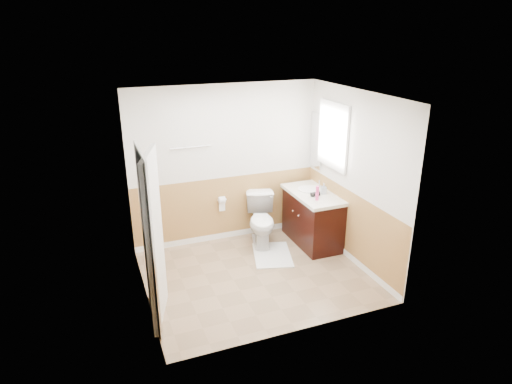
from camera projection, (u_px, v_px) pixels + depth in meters
name	position (u px, v px, depth m)	size (l,w,h in m)	color
floor	(256.00, 275.00, 6.24)	(3.00, 3.00, 0.00)	#8C7051
ceiling	(256.00, 95.00, 5.36)	(3.00, 3.00, 0.00)	white
wall_back	(226.00, 165.00, 6.93)	(3.00, 3.00, 0.00)	silver
wall_front	(301.00, 233.00, 4.67)	(3.00, 3.00, 0.00)	silver
wall_left	(139.00, 208.00, 5.29)	(3.00, 3.00, 0.00)	silver
wall_right	(354.00, 179.00, 6.31)	(3.00, 3.00, 0.00)	silver
wainscot_back	(227.00, 209.00, 7.19)	(3.00, 3.00, 0.00)	#B9824A
wainscot_front	(298.00, 293.00, 4.94)	(3.00, 3.00, 0.00)	#B9824A
wainscot_left	(145.00, 263.00, 5.56)	(2.60, 2.60, 0.00)	#B9824A
wainscot_right	(349.00, 227.00, 6.57)	(2.60, 2.60, 0.00)	#B9824A
toilet	(262.00, 221.00, 7.02)	(0.44, 0.78, 0.79)	white
bath_mat	(272.00, 255.00, 6.77)	(0.55, 0.80, 0.02)	silver
vanity_cabinet	(312.00, 219.00, 7.06)	(0.55, 1.10, 0.80)	black
vanity_knob_left	(299.00, 216.00, 6.82)	(0.03, 0.03, 0.03)	silver
vanity_knob_right	(293.00, 211.00, 6.99)	(0.03, 0.03, 0.03)	#B7B7BD
countertop	(313.00, 194.00, 6.91)	(0.60, 1.15, 0.05)	silver
sink_basin	(309.00, 189.00, 7.03)	(0.36, 0.36, 0.02)	white
faucet	(319.00, 184.00, 7.07)	(0.02, 0.02, 0.14)	silver
lotion_bottle	(317.00, 193.00, 6.58)	(0.05, 0.05, 0.22)	#DF3982
soap_dispenser	(324.00, 189.00, 6.84)	(0.08, 0.08, 0.17)	#9BA4AF
hair_dryer_body	(315.00, 194.00, 6.75)	(0.07, 0.07, 0.14)	black
hair_dryer_handle	(314.00, 196.00, 6.75)	(0.03, 0.03, 0.07)	black
mirror_panel	(316.00, 141.00, 7.16)	(0.02, 0.35, 0.90)	silver
window_frame	(333.00, 135.00, 6.64)	(0.04, 0.80, 1.00)	white
window_glass	(334.00, 135.00, 6.64)	(0.01, 0.70, 0.90)	white
door	(155.00, 240.00, 5.01)	(0.05, 0.80, 2.04)	white
door_frame	(148.00, 240.00, 4.98)	(0.02, 0.92, 2.10)	white
door_knob	(156.00, 233.00, 5.35)	(0.06, 0.06, 0.06)	silver
towel_bar	(191.00, 147.00, 6.58)	(0.02, 0.02, 0.62)	silver
tp_holder_bar	(222.00, 200.00, 7.03)	(0.02, 0.02, 0.14)	silver
tp_roll	(222.00, 200.00, 7.03)	(0.11, 0.11, 0.10)	white
tp_sheet	(222.00, 206.00, 7.07)	(0.10, 0.01, 0.16)	white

